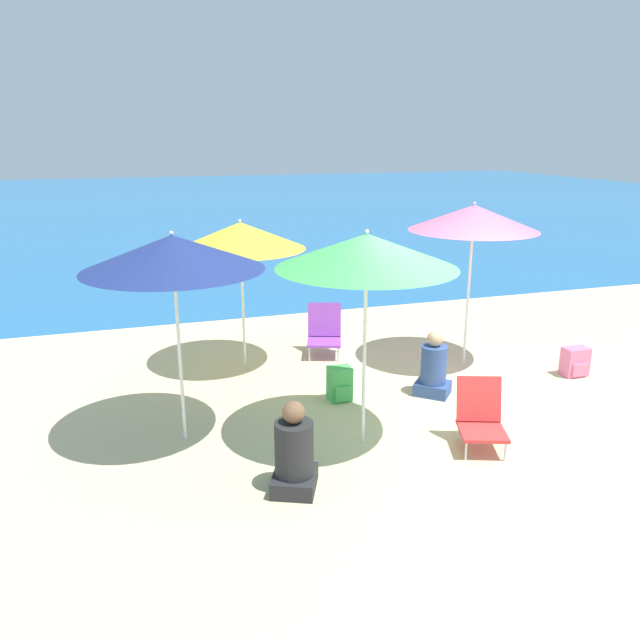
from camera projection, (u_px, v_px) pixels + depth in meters
ground_plane at (474, 439)px, 6.68m from camera, size 60.00×60.00×0.00m
sea_water at (195, 203)px, 29.79m from camera, size 60.00×40.00×0.01m
beach_umbrella_pink at (474, 218)px, 8.33m from camera, size 1.75×1.75×2.28m
beach_umbrella_green at (367, 251)px, 6.05m from camera, size 1.81×1.81×2.26m
beach_umbrella_navy at (173, 253)px, 6.12m from camera, size 1.82×1.82×2.24m
beach_umbrella_yellow at (240, 236)px, 8.28m from camera, size 1.74×1.74×2.07m
beach_chair_red at (481, 416)px, 6.46m from camera, size 0.62×0.69×0.71m
beach_chair_purple at (324, 331)px, 9.19m from camera, size 0.65×0.70×0.74m
person_seated_near at (294, 455)px, 5.65m from camera, size 0.54×0.58×0.87m
person_seated_far at (433, 369)px, 7.75m from camera, size 0.54×0.54×0.84m
backpack_green at (340, 384)px, 7.61m from camera, size 0.28×0.24×0.43m
backpack_pink at (575, 362)px, 8.41m from camera, size 0.34×0.24×0.39m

